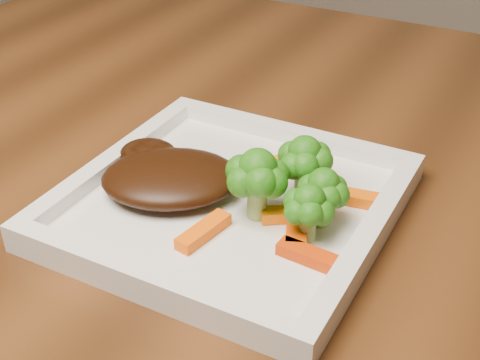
% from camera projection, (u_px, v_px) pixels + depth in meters
% --- Properties ---
extents(plate, '(0.27, 0.27, 0.01)m').
position_uv_depth(plate, '(230.00, 207.00, 0.59)').
color(plate, white).
rests_on(plate, dining_table).
extents(steak, '(0.15, 0.14, 0.03)m').
position_uv_depth(steak, '(171.00, 178.00, 0.59)').
color(steak, black).
rests_on(steak, plate).
extents(broccoli_0, '(0.06, 0.06, 0.07)m').
position_uv_depth(broccoli_0, '(304.00, 162.00, 0.57)').
color(broccoli_0, '#297112').
rests_on(broccoli_0, plate).
extents(broccoli_1, '(0.07, 0.07, 0.06)m').
position_uv_depth(broccoli_1, '(323.00, 192.00, 0.54)').
color(broccoli_1, '#367A14').
rests_on(broccoli_1, plate).
extents(broccoli_2, '(0.05, 0.05, 0.06)m').
position_uv_depth(broccoli_2, '(309.00, 209.00, 0.52)').
color(broccoli_2, '#177A14').
rests_on(broccoli_2, plate).
extents(broccoli_3, '(0.06, 0.06, 0.06)m').
position_uv_depth(broccoli_3, '(257.00, 185.00, 0.55)').
color(broccoli_3, '#377613').
rests_on(broccoli_3, plate).
extents(carrot_1, '(0.06, 0.02, 0.01)m').
position_uv_depth(carrot_1, '(311.00, 256.00, 0.51)').
color(carrot_1, '#CB3303').
rests_on(carrot_1, plate).
extents(carrot_2, '(0.02, 0.06, 0.01)m').
position_uv_depth(carrot_2, '(203.00, 231.00, 0.54)').
color(carrot_2, '#FF5C04').
rests_on(carrot_2, plate).
extents(carrot_3, '(0.06, 0.03, 0.01)m').
position_uv_depth(carrot_3, '(360.00, 199.00, 0.58)').
color(carrot_3, '#EF5B03').
rests_on(carrot_3, plate).
extents(carrot_4, '(0.04, 0.05, 0.01)m').
position_uv_depth(carrot_4, '(276.00, 164.00, 0.63)').
color(carrot_4, orange).
rests_on(carrot_4, plate).
extents(carrot_5, '(0.04, 0.06, 0.01)m').
position_uv_depth(carrot_5, '(297.00, 223.00, 0.55)').
color(carrot_5, '#EC4703').
rests_on(carrot_5, plate).
extents(carrot_6, '(0.05, 0.04, 0.01)m').
position_uv_depth(carrot_6, '(293.00, 214.00, 0.56)').
color(carrot_6, orange).
rests_on(carrot_6, plate).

